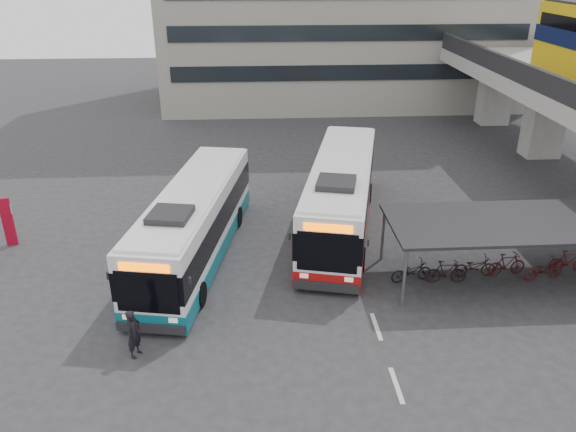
{
  "coord_description": "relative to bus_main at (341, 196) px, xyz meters",
  "views": [
    {
      "loc": [
        -1.62,
        -16.11,
        11.82
      ],
      "look_at": [
        -0.3,
        5.18,
        2.0
      ],
      "focal_mm": 35.0,
      "sensor_mm": 36.0,
      "label": 1
    }
  ],
  "objects": [
    {
      "name": "ground",
      "position": [
        -2.37,
        -8.02,
        -1.68
      ],
      "size": [
        120.0,
        120.0,
        0.0
      ],
      "primitive_type": "plane",
      "color": "#28282B",
      "rests_on": "ground"
    },
    {
      "name": "bike_shelter",
      "position": [
        6.13,
        -5.02,
        -0.32
      ],
      "size": [
        10.0,
        4.0,
        2.54
      ],
      "color": "#595B60",
      "rests_on": "ground"
    },
    {
      "name": "road_markings",
      "position": [
        0.13,
        -11.02,
        -1.67
      ],
      "size": [
        0.15,
        7.6,
        0.01
      ],
      "color": "beige",
      "rests_on": "ground"
    },
    {
      "name": "bus_main",
      "position": [
        0.0,
        0.0,
        0.0
      ],
      "size": [
        5.38,
        12.49,
        3.61
      ],
      "rotation": [
        0.0,
        0.0,
        -0.23
      ],
      "color": "white",
      "rests_on": "ground"
    },
    {
      "name": "bus_teal",
      "position": [
        -6.62,
        -2.47,
        -0.09
      ],
      "size": [
        4.57,
        11.85,
        3.43
      ],
      "rotation": [
        0.0,
        0.0,
        -0.18
      ],
      "color": "white",
      "rests_on": "ground"
    },
    {
      "name": "pedestrian",
      "position": [
        -8.03,
        -9.08,
        -0.83
      ],
      "size": [
        0.62,
        0.73,
        1.7
      ],
      "primitive_type": "imported",
      "rotation": [
        0.0,
        0.0,
        1.15
      ],
      "color": "black",
      "rests_on": "ground"
    },
    {
      "name": "sign_totem_north",
      "position": [
        -15.06,
        -0.83,
        -0.49
      ],
      "size": [
        0.5,
        0.21,
        2.29
      ],
      "rotation": [
        0.0,
        0.0,
        0.13
      ],
      "color": "maroon",
      "rests_on": "ground"
    }
  ]
}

